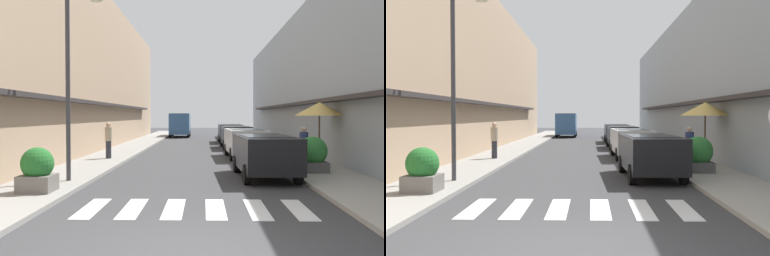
{
  "view_description": "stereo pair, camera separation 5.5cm",
  "coord_description": "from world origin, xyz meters",
  "views": [
    {
      "loc": [
        0.2,
        -6.53,
        2.14
      ],
      "look_at": [
        -0.42,
        16.62,
        1.47
      ],
      "focal_mm": 40.07,
      "sensor_mm": 36.0,
      "label": 1
    },
    {
      "loc": [
        0.25,
        -6.53,
        2.14
      ],
      "look_at": [
        -0.42,
        16.62,
        1.47
      ],
      "focal_mm": 40.07,
      "sensor_mm": 36.0,
      "label": 2
    }
  ],
  "objects": [
    {
      "name": "sidewalk_right",
      "position": [
        4.53,
        18.29,
        0.06
      ],
      "size": [
        2.37,
        64.02,
        0.12
      ],
      "primitive_type": "cube",
      "color": "#9E998E",
      "rests_on": "ground_plane"
    },
    {
      "name": "building_row_right",
      "position": [
        8.21,
        19.58,
        4.17
      ],
      "size": [
        5.5,
        43.16,
        8.34
      ],
      "color": "#939EA8",
      "rests_on": "ground_plane"
    },
    {
      "name": "parked_car_far",
      "position": [
        2.3,
        21.41,
        0.92
      ],
      "size": [
        1.86,
        4.33,
        1.47
      ],
      "color": "black",
      "rests_on": "ground_plane"
    },
    {
      "name": "cafe_umbrella",
      "position": [
        4.97,
        11.19,
        2.4
      ],
      "size": [
        2.02,
        2.02,
        2.58
      ],
      "color": "#262626",
      "rests_on": "sidewalk_right"
    },
    {
      "name": "planter_midblock",
      "position": [
        4.13,
        8.96,
        0.73
      ],
      "size": [
        1.07,
        1.07,
        1.28
      ],
      "color": "#4C4C4C",
      "rests_on": "sidewalk_right"
    },
    {
      "name": "pedestrian_walking_near",
      "position": [
        4.16,
        10.41,
        0.95
      ],
      "size": [
        0.34,
        0.34,
        1.59
      ],
      "rotation": [
        0.0,
        0.0,
        5.87
      ],
      "color": "#282B33",
      "rests_on": "sidewalk_right"
    },
    {
      "name": "sidewalk_left",
      "position": [
        -4.53,
        18.29,
        0.06
      ],
      "size": [
        2.37,
        64.02,
        0.12
      ],
      "primitive_type": "cube",
      "color": "gray",
      "rests_on": "ground_plane"
    },
    {
      "name": "pedestrian_walking_far",
      "position": [
        -4.3,
        13.58,
        1.02
      ],
      "size": [
        0.34,
        0.34,
        1.7
      ],
      "rotation": [
        0.0,
        0.0,
        3.45
      ],
      "color": "#282B33",
      "rests_on": "sidewalk_left"
    },
    {
      "name": "parked_car_distant",
      "position": [
        2.3,
        27.34,
        0.92
      ],
      "size": [
        1.82,
        4.47,
        1.47
      ],
      "color": "black",
      "rests_on": "ground_plane"
    },
    {
      "name": "parked_car_mid",
      "position": [
        2.3,
        15.02,
        0.92
      ],
      "size": [
        1.93,
        4.4,
        1.47
      ],
      "color": "silver",
      "rests_on": "ground_plane"
    },
    {
      "name": "parked_car_near",
      "position": [
        2.3,
        8.15,
        0.92
      ],
      "size": [
        1.93,
        4.36,
        1.47
      ],
      "color": "black",
      "rests_on": "ground_plane"
    },
    {
      "name": "delivery_van",
      "position": [
        -2.15,
        36.64,
        1.41
      ],
      "size": [
        2.03,
        5.41,
        2.37
      ],
      "color": "#33598C",
      "rests_on": "ground_plane"
    },
    {
      "name": "street_lamp",
      "position": [
        -3.83,
        6.66,
        3.67
      ],
      "size": [
        1.19,
        0.28,
        5.87
      ],
      "color": "#38383D",
      "rests_on": "sidewalk_left"
    },
    {
      "name": "ground_plane",
      "position": [
        0.0,
        18.29,
        0.0
      ],
      "size": [
        100.61,
        100.61,
        0.0
      ],
      "primitive_type": "plane",
      "color": "#38383A"
    },
    {
      "name": "planter_corner",
      "position": [
        -4.23,
        4.72,
        0.69
      ],
      "size": [
        0.88,
        0.88,
        1.18
      ],
      "color": "slate",
      "rests_on": "sidewalk_left"
    },
    {
      "name": "building_row_left",
      "position": [
        -8.22,
        19.58,
        4.82
      ],
      "size": [
        5.5,
        43.16,
        9.64
      ],
      "color": "tan",
      "rests_on": "ground_plane"
    },
    {
      "name": "crosswalk",
      "position": [
        -0.0,
        3.22,
        0.01
      ],
      "size": [
        5.2,
        2.2,
        0.01
      ],
      "color": "silver",
      "rests_on": "ground_plane"
    }
  ]
}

